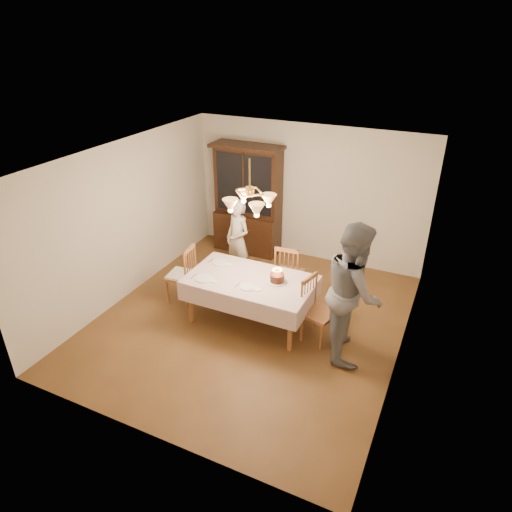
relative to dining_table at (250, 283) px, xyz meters
The scene contains 14 objects.
ground 0.68m from the dining_table, ahead, with size 5.00×5.00×0.00m, color #583619.
room_shell 0.90m from the dining_table, ahead, with size 5.00×5.00×5.00m.
dining_table is the anchor object (origin of this frame).
china_hutch 2.55m from the dining_table, 116.92° to the left, with size 1.38×0.54×2.16m.
chair_far_side 0.97m from the dining_table, 72.56° to the left, with size 0.47×0.45×1.00m.
chair_left_end 1.33m from the dining_table, behind, with size 0.47×0.49×1.00m.
chair_right_end 1.11m from the dining_table, ahead, with size 0.51×0.53×1.00m.
elderly_woman 1.44m from the dining_table, 124.78° to the left, with size 0.54×0.35×1.47m, color beige.
adult_in_grey 1.60m from the dining_table, ahead, with size 0.96×0.75×1.98m, color slate.
birthday_cake 0.43m from the dining_table, 12.53° to the left, with size 0.30×0.30×0.21m.
place_setting_near_left 0.69m from the dining_table, 154.27° to the right, with size 0.42×0.27×0.02m.
place_setting_near_right 0.27m from the dining_table, 70.41° to the right, with size 0.38×0.23×0.02m.
place_setting_far_left 0.70m from the dining_table, 159.33° to the left, with size 0.39×0.24×0.02m.
chandelier 1.29m from the dining_table, 155.46° to the right, with size 0.62×0.62×0.73m.
Camera 1 is at (2.60, -5.32, 4.23)m, focal length 32.00 mm.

